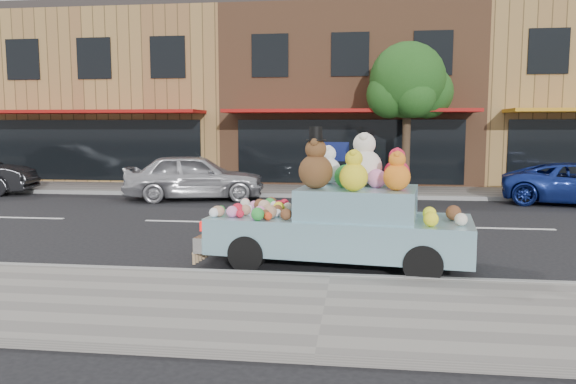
# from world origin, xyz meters

# --- Properties ---
(ground) EXTENTS (120.00, 120.00, 0.00)m
(ground) POSITION_xyz_m (0.00, 0.00, 0.00)
(ground) COLOR black
(ground) RESTS_ON ground
(near_sidewalk) EXTENTS (60.00, 3.00, 0.12)m
(near_sidewalk) POSITION_xyz_m (0.00, -6.50, 0.06)
(near_sidewalk) COLOR gray
(near_sidewalk) RESTS_ON ground
(far_sidewalk) EXTENTS (60.00, 3.00, 0.12)m
(far_sidewalk) POSITION_xyz_m (0.00, 6.50, 0.06)
(far_sidewalk) COLOR gray
(far_sidewalk) RESTS_ON ground
(near_kerb) EXTENTS (60.00, 0.12, 0.13)m
(near_kerb) POSITION_xyz_m (0.00, -5.00, 0.07)
(near_kerb) COLOR gray
(near_kerb) RESTS_ON ground
(far_kerb) EXTENTS (60.00, 0.12, 0.13)m
(far_kerb) POSITION_xyz_m (0.00, 5.00, 0.07)
(far_kerb) COLOR gray
(far_kerb) RESTS_ON ground
(storefront_left) EXTENTS (10.00, 9.80, 7.30)m
(storefront_left) POSITION_xyz_m (-10.00, 11.97, 3.64)
(storefront_left) COLOR #9D7742
(storefront_left) RESTS_ON ground
(storefront_mid) EXTENTS (10.00, 9.80, 7.30)m
(storefront_mid) POSITION_xyz_m (0.00, 11.97, 3.64)
(storefront_mid) COLOR brown
(storefront_mid) RESTS_ON ground
(street_tree) EXTENTS (3.00, 2.70, 5.22)m
(street_tree) POSITION_xyz_m (2.03, 6.55, 3.69)
(street_tree) COLOR #38281C
(street_tree) RESTS_ON ground
(car_silver) EXTENTS (4.69, 2.67, 1.50)m
(car_silver) POSITION_xyz_m (-4.83, 4.02, 0.75)
(car_silver) COLOR #BDBCC2
(car_silver) RESTS_ON ground
(art_car) EXTENTS (4.67, 2.30, 2.36)m
(art_car) POSITION_xyz_m (0.12, -3.95, 0.82)
(art_car) COLOR black
(art_car) RESTS_ON ground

